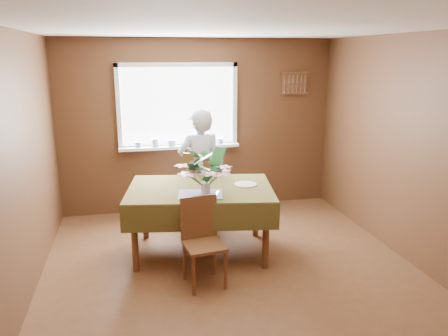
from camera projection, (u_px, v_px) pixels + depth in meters
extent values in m
plane|color=#56341D|center=(235.00, 278.00, 4.57)|extent=(4.50, 4.50, 0.00)
plane|color=white|center=(237.00, 28.00, 3.94)|extent=(4.50, 4.50, 0.00)
plane|color=brown|center=(199.00, 126.00, 6.38)|extent=(4.00, 0.00, 4.00)
plane|color=brown|center=(348.00, 269.00, 2.13)|extent=(4.00, 0.00, 4.00)
plane|color=brown|center=(16.00, 174.00, 3.84)|extent=(0.00, 4.50, 4.50)
plane|color=brown|center=(417.00, 152.00, 4.68)|extent=(0.00, 4.50, 4.50)
cube|color=white|center=(178.00, 106.00, 6.23)|extent=(1.60, 0.01, 1.10)
cube|color=white|center=(177.00, 65.00, 6.07)|extent=(1.72, 0.06, 0.06)
cube|color=white|center=(179.00, 146.00, 6.36)|extent=(1.72, 0.06, 0.06)
cube|color=white|center=(118.00, 108.00, 6.04)|extent=(0.06, 0.06, 1.22)
cube|color=white|center=(235.00, 105.00, 6.39)|extent=(0.06, 0.06, 1.22)
cube|color=white|center=(180.00, 147.00, 6.29)|extent=(1.72, 0.20, 0.04)
cylinder|color=white|center=(138.00, 145.00, 6.14)|extent=(0.09, 0.09, 0.08)
cylinder|color=white|center=(155.00, 143.00, 6.18)|extent=(0.11, 0.11, 0.12)
cylinder|color=white|center=(172.00, 143.00, 6.23)|extent=(0.12, 0.12, 0.09)
cylinder|color=white|center=(188.00, 141.00, 6.28)|extent=(0.10, 0.10, 0.13)
cylinder|color=white|center=(204.00, 141.00, 6.33)|extent=(0.11, 0.11, 0.10)
cylinder|color=white|center=(220.00, 141.00, 6.38)|extent=(0.09, 0.09, 0.08)
cube|color=brown|center=(294.00, 83.00, 6.51)|extent=(0.40, 0.03, 0.30)
cube|color=brown|center=(295.00, 73.00, 6.46)|extent=(0.44, 0.04, 0.03)
cube|color=brown|center=(294.00, 94.00, 6.54)|extent=(0.44, 0.04, 0.03)
cylinder|color=brown|center=(135.00, 239.00, 4.63)|extent=(0.07, 0.07, 0.74)
cylinder|color=brown|center=(266.00, 236.00, 4.70)|extent=(0.07, 0.07, 0.74)
cylinder|color=brown|center=(145.00, 210.00, 5.47)|extent=(0.07, 0.07, 0.74)
cylinder|color=brown|center=(256.00, 208.00, 5.55)|extent=(0.07, 0.07, 0.74)
cube|color=brown|center=(200.00, 190.00, 4.99)|extent=(1.72, 1.29, 0.04)
cube|color=#3E3816|center=(200.00, 188.00, 4.98)|extent=(1.79, 1.36, 0.01)
cube|color=#3E3816|center=(201.00, 218.00, 4.48)|extent=(1.61, 0.28, 0.29)
cube|color=#3E3816|center=(200.00, 187.00, 5.55)|extent=(1.61, 0.28, 0.29)
cube|color=#3E3816|center=(129.00, 202.00, 4.98)|extent=(0.19, 1.10, 0.29)
cube|color=#3E3816|center=(271.00, 199.00, 5.06)|extent=(0.19, 1.10, 0.29)
cube|color=#4964D0|center=(200.00, 194.00, 4.73)|extent=(0.52, 0.42, 0.01)
cylinder|color=brown|center=(215.00, 202.00, 6.17)|extent=(0.04, 0.04, 0.48)
cylinder|color=brown|center=(188.00, 202.00, 6.18)|extent=(0.04, 0.04, 0.48)
cylinder|color=brown|center=(214.00, 212.00, 5.80)|extent=(0.04, 0.04, 0.48)
cylinder|color=brown|center=(185.00, 212.00, 5.81)|extent=(0.04, 0.04, 0.48)
cube|color=brown|center=(200.00, 189.00, 5.93)|extent=(0.54, 0.54, 0.03)
cube|color=brown|center=(198.00, 173.00, 5.65)|extent=(0.44, 0.14, 0.53)
cylinder|color=brown|center=(194.00, 276.00, 4.19)|extent=(0.04, 0.04, 0.41)
cylinder|color=brown|center=(225.00, 270.00, 4.30)|extent=(0.04, 0.04, 0.41)
cylinder|color=brown|center=(185.00, 261.00, 4.49)|extent=(0.04, 0.04, 0.41)
cylinder|color=brown|center=(214.00, 256.00, 4.60)|extent=(0.04, 0.04, 0.41)
cube|color=brown|center=(204.00, 246.00, 4.34)|extent=(0.43, 0.43, 0.03)
cube|color=brown|center=(199.00, 217.00, 4.44)|extent=(0.38, 0.08, 0.45)
imported|color=white|center=(200.00, 170.00, 5.70)|extent=(0.61, 0.42, 1.60)
cylinder|color=white|center=(206.00, 189.00, 4.72)|extent=(0.11, 0.11, 0.13)
cylinder|color=#33662D|center=(205.00, 179.00, 4.69)|extent=(0.06, 0.06, 0.10)
cylinder|color=white|center=(245.00, 184.00, 5.08)|extent=(0.31, 0.31, 0.01)
cube|color=silver|center=(216.00, 194.00, 4.71)|extent=(0.10, 0.21, 0.00)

